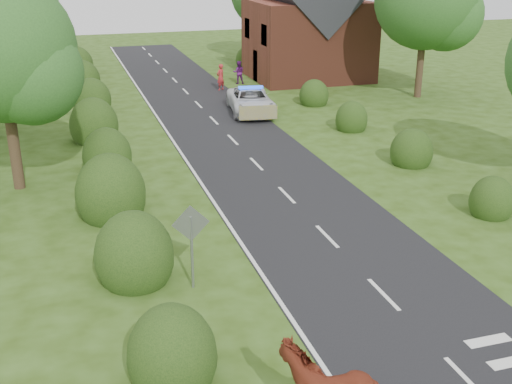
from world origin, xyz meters
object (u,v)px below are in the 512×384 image
object	(u,v)px
police_van	(251,101)
pedestrian_red	(220,77)
pedestrian_purple	(239,72)
road_sign	(191,235)

from	to	relation	value
police_van	pedestrian_red	world-z (taller)	pedestrian_red
pedestrian_red	pedestrian_purple	world-z (taller)	pedestrian_red
pedestrian_purple	road_sign	bearing A→B (deg)	84.58
pedestrian_red	pedestrian_purple	distance (m)	2.47
pedestrian_red	pedestrian_purple	bearing A→B (deg)	-168.91
road_sign	pedestrian_red	world-z (taller)	road_sign
road_sign	pedestrian_red	bearing A→B (deg)	74.03
road_sign	police_van	bearing A→B (deg)	68.60
police_van	pedestrian_purple	size ratio (longest dim) A/B	3.39
police_van	pedestrian_purple	world-z (taller)	pedestrian_purple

